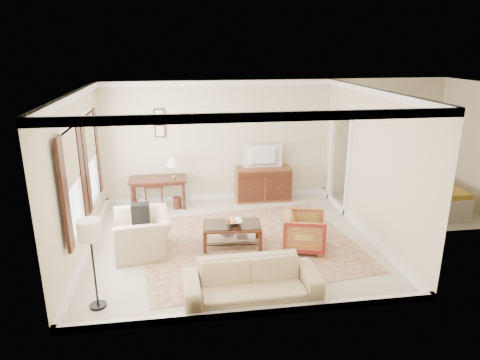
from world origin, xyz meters
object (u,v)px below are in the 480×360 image
object	(u,v)px
sideboard	(263,184)
striped_armchair	(304,230)
writing_desk	(158,183)
tv	(264,150)
coffee_table	(232,229)
sofa	(252,276)
club_armchair	(142,227)

from	to	relation	value
sideboard	striped_armchair	xyz separation A→B (m)	(0.22, -2.76, -0.02)
writing_desk	sideboard	distance (m)	2.54
tv	coffee_table	bearing A→B (deg)	65.77
tv	sofa	distance (m)	4.44
writing_desk	tv	world-z (taller)	tv
sideboard	coffee_table	bearing A→B (deg)	-114.06
tv	club_armchair	distance (m)	3.73
tv	striped_armchair	xyz separation A→B (m)	(0.22, -2.74, -0.89)
writing_desk	coffee_table	bearing A→B (deg)	-57.87
writing_desk	tv	distance (m)	2.62
striped_armchair	sofa	bearing A→B (deg)	154.68
writing_desk	striped_armchair	distance (m)	3.81
coffee_table	club_armchair	size ratio (longest dim) A/B	0.99
sideboard	tv	size ratio (longest dim) A/B	1.48
writing_desk	striped_armchair	bearing A→B (deg)	-43.65
coffee_table	sofa	bearing A→B (deg)	-88.22
sideboard	club_armchair	distance (m)	3.66
tv	sideboard	bearing A→B (deg)	-90.00
coffee_table	striped_armchair	xyz separation A→B (m)	(1.31, -0.33, 0.04)
sideboard	club_armchair	world-z (taller)	club_armchair
writing_desk	striped_armchair	world-z (taller)	striped_armchair
sideboard	coffee_table	world-z (taller)	sideboard
sideboard	coffee_table	size ratio (longest dim) A/B	1.19
sideboard	sofa	world-z (taller)	sideboard
tv	writing_desk	bearing A→B (deg)	2.74
striped_armchair	club_armchair	world-z (taller)	club_armchair
sideboard	writing_desk	bearing A→B (deg)	-176.80
sofa	striped_armchair	bearing A→B (deg)	48.62
writing_desk	sofa	distance (m)	4.38
coffee_table	sofa	distance (m)	1.82
coffee_table	tv	bearing A→B (deg)	65.77
club_armchair	tv	bearing A→B (deg)	125.05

